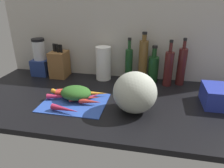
{
  "coord_description": "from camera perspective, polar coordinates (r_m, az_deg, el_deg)",
  "views": [
    {
      "loc": [
        24.92,
        -108.89,
        57.83
      ],
      "look_at": [
        4.88,
        -8.43,
        13.14
      ],
      "focal_mm": 33.32,
      "sensor_mm": 36.0,
      "label": 1
    }
  ],
  "objects": [
    {
      "name": "carrot_8",
      "position": [
        1.24,
        -9.77,
        -3.46
      ],
      "size": [
        10.58,
        3.57,
        2.67
      ],
      "primitive_type": "cone",
      "rotation": [
        0.0,
        1.57,
        -0.09
      ],
      "color": "orange",
      "rests_on": "cutting_board"
    },
    {
      "name": "carrot_6",
      "position": [
        1.12,
        -12.8,
        -6.72
      ],
      "size": [
        16.01,
        5.77,
        3.33
      ],
      "primitive_type": "cone",
      "rotation": [
        0.0,
        1.57,
        -0.16
      ],
      "color": "#B2264C",
      "rests_on": "cutting_board"
    },
    {
      "name": "carrot_10",
      "position": [
        1.26,
        -4.2,
        -2.57
      ],
      "size": [
        13.95,
        5.65,
        3.13
      ],
      "primitive_type": "cone",
      "rotation": [
        0.0,
        1.57,
        0.19
      ],
      "color": "orange",
      "rests_on": "cutting_board"
    },
    {
      "name": "carrot_9",
      "position": [
        1.27,
        -11.64,
        -2.69
      ],
      "size": [
        16.65,
        4.06,
        3.49
      ],
      "primitive_type": "cone",
      "rotation": [
        0.0,
        1.57,
        0.03
      ],
      "color": "red",
      "rests_on": "cutting_board"
    },
    {
      "name": "bottle_0",
      "position": [
        1.49,
        4.63,
        5.56
      ],
      "size": [
        5.25,
        5.25,
        30.4
      ],
      "color": "#19421E",
      "rests_on": "ground_plane"
    },
    {
      "name": "bottle_3",
      "position": [
        1.43,
        15.22,
        4.22
      ],
      "size": [
        5.9,
        5.9,
        31.08
      ],
      "color": "#471919",
      "rests_on": "ground_plane"
    },
    {
      "name": "blender_appliance",
      "position": [
        1.67,
        -19.04,
        6.37
      ],
      "size": [
        12.29,
        12.29,
        27.84
      ],
      "color": "navy",
      "rests_on": "ground_plane"
    },
    {
      "name": "carrot_7",
      "position": [
        1.26,
        -14.4,
        -3.34
      ],
      "size": [
        14.27,
        5.47,
        3.12
      ],
      "primitive_type": "cone",
      "rotation": [
        0.0,
        1.57,
        0.17
      ],
      "color": "#B2264C",
      "rests_on": "cutting_board"
    },
    {
      "name": "carrot_1",
      "position": [
        1.34,
        -11.25,
        -1.44
      ],
      "size": [
        15.86,
        11.14,
        2.85
      ],
      "primitive_type": "cone",
      "rotation": [
        0.0,
        1.57,
        0.54
      ],
      "color": "red",
      "rests_on": "cutting_board"
    },
    {
      "name": "bottle_1",
      "position": [
        1.46,
        8.51,
        6.4
      ],
      "size": [
        6.21,
        6.21,
        34.86
      ],
      "color": "brown",
      "rests_on": "ground_plane"
    },
    {
      "name": "wall_back",
      "position": [
        1.52,
        1.7,
        13.01
      ],
      "size": [
        170.0,
        3.0,
        60.0
      ],
      "primitive_type": "cube",
      "color": "#BCB7AD",
      "rests_on": "ground_plane"
    },
    {
      "name": "carrot_3",
      "position": [
        1.29,
        -11.45,
        -2.65
      ],
      "size": [
        10.96,
        3.02,
        2.07
      ],
      "primitive_type": "cone",
      "rotation": [
        0.0,
        1.57,
        -0.09
      ],
      "color": "red",
      "rests_on": "cutting_board"
    },
    {
      "name": "carrot_4",
      "position": [
        1.17,
        -5.96,
        -4.82
      ],
      "size": [
        12.24,
        3.75,
        3.25
      ],
      "primitive_type": "cone",
      "rotation": [
        0.0,
        1.57,
        0.04
      ],
      "color": "red",
      "rests_on": "cutting_board"
    },
    {
      "name": "paper_towel_roll",
      "position": [
        1.5,
        -2.4,
        5.7
      ],
      "size": [
        10.75,
        10.75,
        23.91
      ],
      "primitive_type": "cylinder",
      "color": "white",
      "rests_on": "ground_plane"
    },
    {
      "name": "winter_squash",
      "position": [
        1.08,
        6.29,
        -2.32
      ],
      "size": [
        22.82,
        21.56,
        21.91
      ],
      "primitive_type": "ellipsoid",
      "color": "#B2B7A8",
      "rests_on": "ground_plane"
    },
    {
      "name": "bottle_2",
      "position": [
        1.48,
        11.24,
        4.29
      ],
      "size": [
        7.26,
        7.26,
        25.96
      ],
      "color": "#19421E",
      "rests_on": "ground_plane"
    },
    {
      "name": "carrot_greens_pile",
      "position": [
        1.23,
        -9.91,
        -2.39
      ],
      "size": [
        18.07,
        13.9,
        7.64
      ],
      "primitive_type": "ellipsoid",
      "color": "#2D6023",
      "rests_on": "cutting_board"
    },
    {
      "name": "ground_plane",
      "position": [
        1.26,
        -1.43,
        -4.41
      ],
      "size": [
        170.0,
        80.0,
        3.0
      ],
      "primitive_type": "cube",
      "color": "black"
    },
    {
      "name": "carrot_0",
      "position": [
        1.23,
        -5.95,
        -3.57
      ],
      "size": [
        12.09,
        13.75,
        2.61
      ],
      "primitive_type": "cone",
      "rotation": [
        0.0,
        1.57,
        0.88
      ],
      "color": "#B2264C",
      "rests_on": "cutting_board"
    },
    {
      "name": "carrot_5",
      "position": [
        1.28,
        -13.54,
        -2.81
      ],
      "size": [
        16.9,
        9.92,
        2.95
      ],
      "primitive_type": "cone",
      "rotation": [
        0.0,
        1.57,
        -0.43
      ],
      "color": "orange",
      "rests_on": "cutting_board"
    },
    {
      "name": "bottle_4",
      "position": [
        1.47,
        18.54,
        4.68
      ],
      "size": [
        5.77,
        5.77,
        31.93
      ],
      "color": "#471919",
      "rests_on": "ground_plane"
    },
    {
      "name": "carrot_2",
      "position": [
        1.21,
        -7.46,
        -3.87
      ],
      "size": [
        18.01,
        8.92,
        3.28
      ],
      "primitive_type": "cone",
      "rotation": [
        0.0,
        1.57,
        0.33
      ],
      "color": "red",
      "rests_on": "cutting_board"
    },
    {
      "name": "cutting_board",
      "position": [
        1.22,
        -10.23,
        -4.91
      ],
      "size": [
        36.37,
        28.91,
        0.8
      ],
      "primitive_type": "cube",
      "color": "#2D51B7",
      "rests_on": "ground_plane"
    },
    {
      "name": "knife_block",
      "position": [
        1.6,
        -14.23,
        5.4
      ],
      "size": [
        11.86,
        13.59,
        24.62
      ],
      "color": "brown",
      "rests_on": "ground_plane"
    }
  ]
}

